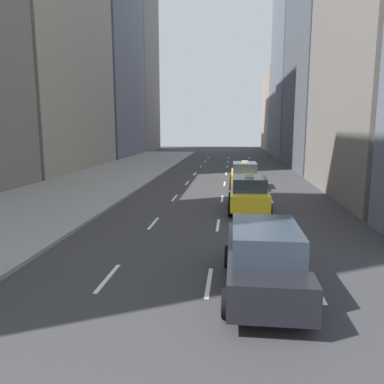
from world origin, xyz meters
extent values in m
cube|color=gray|center=(-7.00, 27.00, 0.07)|extent=(8.00, 66.00, 0.15)
cube|color=white|center=(-0.20, 8.00, 0.01)|extent=(0.12, 2.00, 0.01)
cube|color=white|center=(-0.20, 14.00, 0.01)|extent=(0.12, 2.00, 0.01)
cube|color=white|center=(-0.20, 20.00, 0.01)|extent=(0.12, 2.00, 0.01)
cube|color=white|center=(-0.20, 26.00, 0.01)|extent=(0.12, 2.00, 0.01)
cube|color=white|center=(-0.20, 32.00, 0.01)|extent=(0.12, 2.00, 0.01)
cube|color=white|center=(-0.20, 38.00, 0.01)|extent=(0.12, 2.00, 0.01)
cube|color=white|center=(-0.20, 44.00, 0.01)|extent=(0.12, 2.00, 0.01)
cube|color=white|center=(-0.20, 50.00, 0.01)|extent=(0.12, 2.00, 0.01)
cube|color=white|center=(2.60, 8.00, 0.01)|extent=(0.12, 2.00, 0.01)
cube|color=white|center=(2.60, 14.00, 0.01)|extent=(0.12, 2.00, 0.01)
cube|color=white|center=(2.60, 20.00, 0.01)|extent=(0.12, 2.00, 0.01)
cube|color=white|center=(2.60, 26.00, 0.01)|extent=(0.12, 2.00, 0.01)
cube|color=white|center=(2.60, 32.00, 0.01)|extent=(0.12, 2.00, 0.01)
cube|color=white|center=(2.60, 38.00, 0.01)|extent=(0.12, 2.00, 0.01)
cube|color=white|center=(2.60, 44.00, 0.01)|extent=(0.12, 2.00, 0.01)
cube|color=white|center=(2.60, 50.00, 0.01)|extent=(0.12, 2.00, 0.01)
cube|color=white|center=(5.40, 8.00, 0.01)|extent=(0.12, 2.00, 0.01)
cube|color=white|center=(5.40, 14.00, 0.01)|extent=(0.12, 2.00, 0.01)
cube|color=white|center=(5.40, 20.00, 0.01)|extent=(0.12, 2.00, 0.01)
cube|color=white|center=(5.40, 26.00, 0.01)|extent=(0.12, 2.00, 0.01)
cube|color=white|center=(5.40, 32.00, 0.01)|extent=(0.12, 2.00, 0.01)
cube|color=white|center=(5.40, 38.00, 0.01)|extent=(0.12, 2.00, 0.01)
cube|color=white|center=(5.40, 44.00, 0.01)|extent=(0.12, 2.00, 0.01)
cube|color=white|center=(5.40, 50.00, 0.01)|extent=(0.12, 2.00, 0.01)
cube|color=slate|center=(-14.00, 51.34, 17.44)|extent=(6.00, 15.21, 34.88)
cube|color=slate|center=(-14.00, 65.19, 14.34)|extent=(6.00, 12.08, 28.68)
cube|color=slate|center=(12.00, 54.55, 16.49)|extent=(6.00, 15.92, 32.97)
cube|color=gray|center=(12.00, 71.04, 7.11)|extent=(6.00, 15.55, 14.23)
cube|color=yellow|center=(4.00, 17.08, 0.71)|extent=(1.80, 4.40, 0.76)
cube|color=#28333D|center=(4.00, 16.81, 1.41)|extent=(1.58, 2.29, 0.64)
cube|color=#F2E599|center=(4.00, 16.81, 1.80)|extent=(0.44, 0.20, 0.14)
cylinder|color=black|center=(3.10, 18.44, 0.33)|extent=(0.22, 0.66, 0.66)
cylinder|color=black|center=(4.90, 18.44, 0.33)|extent=(0.22, 0.66, 0.66)
cylinder|color=black|center=(3.10, 15.71, 0.33)|extent=(0.22, 0.66, 0.66)
cylinder|color=black|center=(4.90, 15.71, 0.33)|extent=(0.22, 0.66, 0.66)
cube|color=yellow|center=(4.00, 24.59, 0.71)|extent=(1.80, 4.40, 0.76)
cube|color=#28333D|center=(4.00, 24.32, 1.41)|extent=(1.58, 2.29, 0.64)
cube|color=#F2E599|center=(4.00, 24.32, 1.80)|extent=(0.44, 0.20, 0.14)
cylinder|color=black|center=(3.10, 25.95, 0.33)|extent=(0.22, 0.66, 0.66)
cylinder|color=black|center=(4.90, 25.95, 0.33)|extent=(0.22, 0.66, 0.66)
cylinder|color=black|center=(3.10, 23.22, 0.33)|extent=(0.22, 0.66, 0.66)
cylinder|color=black|center=(4.90, 23.22, 0.33)|extent=(0.22, 0.66, 0.66)
cube|color=black|center=(4.00, 7.70, 0.73)|extent=(1.80, 4.83, 0.80)
cube|color=#28333D|center=(4.00, 7.41, 1.45)|extent=(1.58, 2.51, 0.64)
cylinder|color=black|center=(3.10, 9.20, 0.33)|extent=(0.22, 0.66, 0.66)
cylinder|color=black|center=(4.90, 9.20, 0.33)|extent=(0.22, 0.66, 0.66)
cylinder|color=black|center=(3.10, 6.21, 0.33)|extent=(0.22, 0.66, 0.66)
cylinder|color=black|center=(4.90, 6.21, 0.33)|extent=(0.22, 0.66, 0.66)
camera|label=1|loc=(3.18, -1.46, 4.11)|focal=35.00mm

